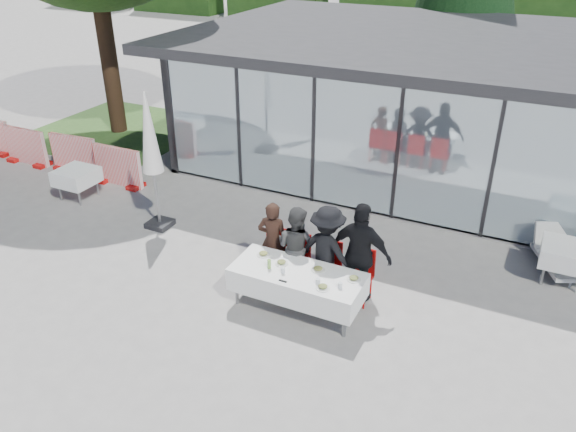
# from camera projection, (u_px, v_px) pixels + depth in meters

# --- Properties ---
(ground) EXTENTS (90.00, 90.00, 0.00)m
(ground) POSITION_uv_depth(u_px,v_px,m) (268.00, 304.00, 9.85)
(ground) COLOR gray
(ground) RESTS_ON ground
(pavilion) EXTENTS (14.80, 8.80, 3.44)m
(pavilion) POSITION_uv_depth(u_px,v_px,m) (481.00, 86.00, 14.55)
(pavilion) COLOR gray
(pavilion) RESTS_ON ground
(dining_table) EXTENTS (2.26, 0.96, 0.75)m
(dining_table) POSITION_uv_depth(u_px,v_px,m) (297.00, 282.00, 9.51)
(dining_table) COLOR white
(dining_table) RESTS_ON ground
(diner_a) EXTENTS (0.67, 0.67, 1.55)m
(diner_a) POSITION_uv_depth(u_px,v_px,m) (273.00, 241.00, 10.26)
(diner_a) COLOR #321E16
(diner_a) RESTS_ON ground
(diner_chair_a) EXTENTS (0.44, 0.44, 0.97)m
(diner_chair_a) POSITION_uv_depth(u_px,v_px,m) (275.00, 250.00, 10.42)
(diner_chair_a) COLOR #B00D0B
(diner_chair_a) RESTS_ON ground
(diner_b) EXTENTS (0.86, 0.86, 1.56)m
(diner_b) POSITION_uv_depth(u_px,v_px,m) (296.00, 246.00, 10.08)
(diner_b) COLOR #444444
(diner_b) RESTS_ON ground
(diner_chair_b) EXTENTS (0.44, 0.44, 0.97)m
(diner_chair_b) POSITION_uv_depth(u_px,v_px,m) (297.00, 256.00, 10.24)
(diner_chair_b) COLOR #B00D0B
(diner_chair_b) RESTS_ON ground
(diner_c) EXTENTS (1.32, 1.32, 1.70)m
(diner_c) POSITION_uv_depth(u_px,v_px,m) (327.00, 251.00, 9.81)
(diner_c) COLOR black
(diner_c) RESTS_ON ground
(diner_chair_c) EXTENTS (0.44, 0.44, 0.97)m
(diner_chair_c) POSITION_uv_depth(u_px,v_px,m) (328.00, 264.00, 10.01)
(diner_chair_c) COLOR #B00D0B
(diner_chair_c) RESTS_ON ground
(diner_d) EXTENTS (1.18, 1.18, 1.89)m
(diner_d) POSITION_uv_depth(u_px,v_px,m) (361.00, 254.00, 9.53)
(diner_d) COLOR black
(diner_d) RESTS_ON ground
(diner_chair_d) EXTENTS (0.44, 0.44, 0.97)m
(diner_chair_d) POSITION_uv_depth(u_px,v_px,m) (360.00, 272.00, 9.77)
(diner_chair_d) COLOR #B00D0B
(diner_chair_d) RESTS_ON ground
(plate_a) EXTENTS (0.23, 0.23, 0.07)m
(plate_a) POSITION_uv_depth(u_px,v_px,m) (263.00, 254.00, 9.86)
(plate_a) COLOR silver
(plate_a) RESTS_ON dining_table
(plate_b) EXTENTS (0.23, 0.23, 0.07)m
(plate_b) POSITION_uv_depth(u_px,v_px,m) (282.00, 262.00, 9.61)
(plate_b) COLOR silver
(plate_b) RESTS_ON dining_table
(plate_c) EXTENTS (0.23, 0.23, 0.07)m
(plate_c) POSITION_uv_depth(u_px,v_px,m) (318.00, 269.00, 9.43)
(plate_c) COLOR silver
(plate_c) RESTS_ON dining_table
(plate_d) EXTENTS (0.23, 0.23, 0.07)m
(plate_d) POSITION_uv_depth(u_px,v_px,m) (354.00, 278.00, 9.19)
(plate_d) COLOR silver
(plate_d) RESTS_ON dining_table
(plate_extra) EXTENTS (0.23, 0.23, 0.07)m
(plate_extra) POSITION_uv_depth(u_px,v_px,m) (323.00, 287.00, 8.97)
(plate_extra) COLOR silver
(plate_extra) RESTS_ON dining_table
(juice_bottle) EXTENTS (0.06, 0.06, 0.17)m
(juice_bottle) POSITION_uv_depth(u_px,v_px,m) (269.00, 264.00, 9.46)
(juice_bottle) COLOR #74A545
(juice_bottle) RESTS_ON dining_table
(drinking_glasses) EXTENTS (1.09, 0.12, 0.10)m
(drinking_glasses) POSITION_uv_depth(u_px,v_px,m) (313.00, 279.00, 9.13)
(drinking_glasses) COLOR silver
(drinking_glasses) RESTS_ON dining_table
(folded_eyeglasses) EXTENTS (0.14, 0.03, 0.01)m
(folded_eyeglasses) POSITION_uv_depth(u_px,v_px,m) (283.00, 281.00, 9.15)
(folded_eyeglasses) COLOR black
(folded_eyeglasses) RESTS_ON dining_table
(spare_table_left) EXTENTS (0.86, 0.86, 0.74)m
(spare_table_left) POSITION_uv_depth(u_px,v_px,m) (76.00, 177.00, 13.34)
(spare_table_left) COLOR white
(spare_table_left) RESTS_ON ground
(spare_table_right) EXTENTS (0.86, 0.86, 0.74)m
(spare_table_right) POSITION_uv_depth(u_px,v_px,m) (566.00, 255.00, 10.26)
(spare_table_right) COLOR white
(spare_table_right) RESTS_ON ground
(market_umbrella) EXTENTS (0.50, 0.50, 3.00)m
(market_umbrella) POSITION_uv_depth(u_px,v_px,m) (150.00, 142.00, 11.43)
(market_umbrella) COLOR black
(market_umbrella) RESTS_ON ground
(lounger) EXTENTS (1.10, 1.46, 0.72)m
(lounger) POSITION_uv_depth(u_px,v_px,m) (556.00, 254.00, 10.84)
(lounger) COLOR silver
(lounger) RESTS_ON ground
(grass_patch) EXTENTS (5.00, 5.00, 0.02)m
(grass_patch) POSITION_uv_depth(u_px,v_px,m) (119.00, 130.00, 17.88)
(grass_patch) COLOR #385926
(grass_patch) RESTS_ON ground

